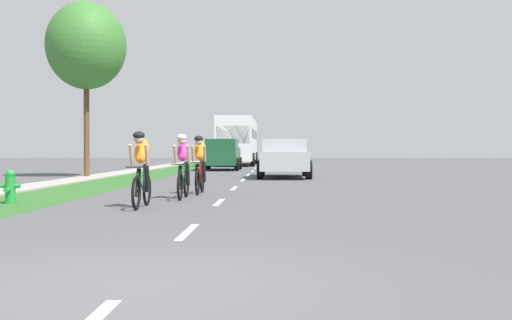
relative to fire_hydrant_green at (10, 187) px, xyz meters
name	(u,v)px	position (x,y,z in m)	size (l,w,h in m)	color
ground_plane	(244,179)	(4.65, 11.73, -0.37)	(120.00, 120.00, 0.00)	#4C4C4F
grass_verge	(131,178)	(0.00, 11.73, -0.37)	(2.28, 70.00, 0.01)	#2D6026
sidewalk_concrete	(88,178)	(-1.81, 11.73, -0.37)	(1.34, 70.00, 0.10)	#9E998E
lane_markings_center	(248,175)	(4.65, 15.73, -0.37)	(0.12, 52.71, 0.01)	white
fire_hydrant_green	(10,187)	(0.00, 0.00, 0.00)	(0.44, 0.38, 0.76)	#1E8C33
cyclist_lead	(141,169)	(3.17, -0.95, 0.44)	(0.42, 1.72, 1.58)	black
cyclist_trailing	(183,166)	(3.68, 1.39, 0.44)	(0.42, 1.72, 1.58)	black
cyclist_distant	(200,164)	(3.88, 3.09, 0.44)	(0.42, 1.72, 1.58)	black
pickup_silver	(284,158)	(6.29, 12.81, 0.46)	(2.22, 5.10, 1.64)	#A5A8AD
suv_dark_green	(222,154)	(2.81, 22.43, 0.58)	(2.15, 4.70, 1.79)	#194C2D
bus_white	(238,139)	(3.07, 33.58, 1.61)	(2.78, 11.60, 3.48)	silver
street_tree_near	(86,46)	(-2.15, 12.68, 5.25)	(3.39, 3.39, 7.50)	brown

